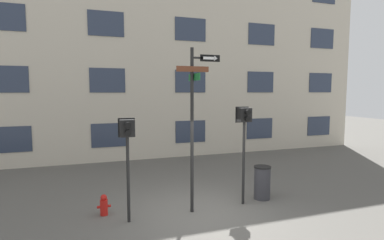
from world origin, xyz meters
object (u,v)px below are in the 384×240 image
at_px(pedestrian_signal_left, 127,140).
at_px(fire_hydrant, 104,205).
at_px(pedestrian_signal_right, 244,127).
at_px(trash_bin, 262,182).
at_px(street_sign_pole, 194,116).

distance_m(pedestrian_signal_left, fire_hydrant, 2.02).
height_order(pedestrian_signal_right, fire_hydrant, pedestrian_signal_right).
relative_size(pedestrian_signal_left, trash_bin, 2.59).
bearing_deg(street_sign_pole, trash_bin, 6.81).
bearing_deg(fire_hydrant, pedestrian_signal_left, -47.57).
height_order(pedestrian_signal_right, trash_bin, pedestrian_signal_right).
bearing_deg(fire_hydrant, street_sign_pole, -12.86).
distance_m(street_sign_pole, trash_bin, 3.14).
bearing_deg(pedestrian_signal_right, fire_hydrant, 173.34).
bearing_deg(pedestrian_signal_left, trash_bin, 5.21).
xyz_separation_m(street_sign_pole, pedestrian_signal_right, (1.55, 0.08, -0.37)).
distance_m(pedestrian_signal_left, pedestrian_signal_right, 3.34).
height_order(street_sign_pole, fire_hydrant, street_sign_pole).
distance_m(street_sign_pole, pedestrian_signal_left, 1.86).
bearing_deg(pedestrian_signal_left, pedestrian_signal_right, 3.09).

